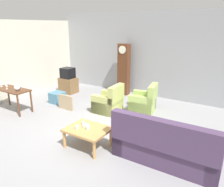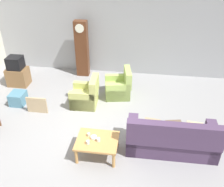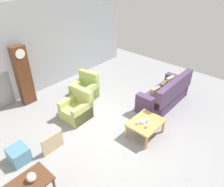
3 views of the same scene
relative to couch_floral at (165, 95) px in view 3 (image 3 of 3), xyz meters
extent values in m
plane|color=gray|center=(-2.04, 0.44, -0.36)|extent=(10.40, 10.40, 0.00)
cube|color=#9EA0A5|center=(-2.04, 4.04, 1.24)|extent=(8.40, 0.16, 3.20)
cube|color=#4C3856|center=(0.00, 0.07, -0.14)|extent=(2.11, 0.86, 0.44)
cube|color=#4C3856|center=(0.00, -0.29, 0.38)|extent=(2.10, 0.22, 0.60)
cube|color=#4C3856|center=(0.93, 0.08, -0.02)|extent=(0.25, 0.84, 0.68)
cube|color=#4C3856|center=(-0.93, 0.06, -0.02)|extent=(0.25, 0.84, 0.68)
cube|color=#C6B284|center=(0.48, 0.12, 0.26)|extent=(0.37, 0.16, 0.36)
cube|color=brown|center=(0.00, 0.12, 0.26)|extent=(0.38, 0.19, 0.36)
cube|color=#9E8966|center=(-0.48, 0.11, 0.26)|extent=(0.37, 0.17, 0.36)
cube|color=#B7BC66|center=(-2.49, 1.65, -0.16)|extent=(0.79, 0.79, 0.40)
cube|color=#B7BC66|center=(-2.17, 1.66, 0.30)|extent=(0.21, 0.77, 0.52)
cube|color=#B7BC66|center=(-2.51, 1.95, -0.06)|extent=(0.77, 0.19, 0.60)
cube|color=#B7BC66|center=(-2.48, 1.35, -0.06)|extent=(0.77, 0.19, 0.60)
cube|color=#A5BF62|center=(-1.56, 2.29, -0.16)|extent=(0.89, 0.89, 0.40)
cube|color=#A5BF62|center=(-1.24, 2.35, 0.30)|extent=(0.32, 0.78, 0.52)
cube|color=#A5BF62|center=(-1.61, 2.58, -0.06)|extent=(0.78, 0.30, 0.60)
cube|color=#A5BF62|center=(-1.50, 1.99, -0.06)|extent=(0.78, 0.30, 0.60)
cube|color=tan|center=(-1.70, -0.37, 0.07)|extent=(0.96, 0.76, 0.05)
cylinder|color=tan|center=(-2.13, -0.69, -0.15)|extent=(0.07, 0.07, 0.40)
cylinder|color=tan|center=(-1.28, -0.69, -0.15)|extent=(0.07, 0.07, 0.40)
cylinder|color=tan|center=(-2.13, -0.04, -0.15)|extent=(0.07, 0.07, 0.40)
cylinder|color=tan|center=(-1.28, -0.04, -0.15)|extent=(0.07, 0.07, 0.40)
cylinder|color=#56331E|center=(-4.54, 0.32, 0.00)|extent=(0.06, 0.06, 0.70)
cube|color=#562D19|center=(-2.98, 3.57, 0.65)|extent=(0.44, 0.28, 2.02)
cylinder|color=silver|center=(-2.98, 3.42, 1.44)|extent=(0.30, 0.02, 0.30)
cube|color=tan|center=(-3.76, 1.06, -0.11)|extent=(0.60, 0.05, 0.50)
cube|color=teal|center=(-4.51, 1.40, -0.16)|extent=(0.43, 0.47, 0.38)
sphere|color=silver|center=(-4.82, 0.07, 0.48)|extent=(0.18, 0.18, 0.18)
cylinder|color=white|center=(-1.67, -0.40, 0.14)|extent=(0.08, 0.08, 0.08)
cylinder|color=silver|center=(-1.89, -0.51, 0.14)|extent=(0.07, 0.07, 0.09)
cylinder|color=beige|center=(-1.93, -0.25, 0.13)|extent=(0.07, 0.07, 0.07)
cylinder|color=white|center=(-1.79, -0.32, 0.12)|extent=(0.15, 0.15, 0.05)
camera|label=1|loc=(1.15, -3.85, 2.34)|focal=34.89mm
camera|label=2|loc=(-0.78, -4.59, 4.05)|focal=40.43mm
camera|label=3|loc=(-5.74, -2.70, 3.83)|focal=34.50mm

